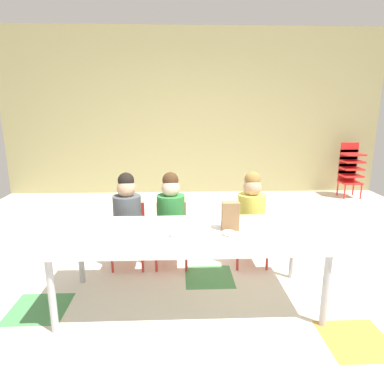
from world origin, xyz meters
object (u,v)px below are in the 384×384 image
at_px(craft_table, 189,237).
at_px(paper_bag_brown, 230,216).
at_px(seated_child_middle_seat, 171,211).
at_px(seated_child_far_right, 251,210).
at_px(kid_chair_red_stack, 350,167).
at_px(paper_plate_near_edge, 176,236).
at_px(seated_child_near_camera, 127,212).
at_px(donut_powdered_on_plate, 176,233).
at_px(donut_powdered_loose, 229,233).
at_px(paper_plate_center_table, 122,233).

bearing_deg(craft_table, paper_bag_brown, 8.70).
relative_size(seated_child_middle_seat, seated_child_far_right, 1.00).
bearing_deg(seated_child_far_right, kid_chair_red_stack, 48.40).
distance_m(paper_bag_brown, paper_plate_near_edge, 0.45).
bearing_deg(seated_child_near_camera, seated_child_middle_seat, 0.00).
xyz_separation_m(seated_child_near_camera, donut_powdered_on_plate, (0.46, -0.71, 0.05)).
bearing_deg(craft_table, donut_powdered_loose, -12.49).
bearing_deg(donut_powdered_loose, paper_plate_center_table, 176.70).
bearing_deg(craft_table, paper_plate_near_edge, -140.85).
height_order(craft_table, seated_child_middle_seat, seated_child_middle_seat).
xyz_separation_m(paper_bag_brown, donut_powdered_on_plate, (-0.42, -0.13, -0.09)).
relative_size(donut_powdered_on_plate, donut_powdered_loose, 1.05).
bearing_deg(donut_powdered_loose, seated_child_middle_seat, 122.50).
height_order(craft_table, donut_powdered_loose, donut_powdered_loose).
xyz_separation_m(seated_child_middle_seat, seated_child_far_right, (0.76, 0.00, 0.00)).
bearing_deg(kid_chair_red_stack, seated_child_middle_seat, -139.99).
distance_m(paper_plate_near_edge, donut_powdered_on_plate, 0.02).
distance_m(seated_child_far_right, paper_bag_brown, 0.67).
height_order(kid_chair_red_stack, paper_plate_near_edge, kid_chair_red_stack).
bearing_deg(paper_plate_center_table, seated_child_middle_seat, 61.56).
relative_size(kid_chair_red_stack, paper_bag_brown, 4.18).
distance_m(craft_table, seated_child_middle_seat, 0.65).
distance_m(craft_table, paper_plate_near_edge, 0.14).
height_order(seated_child_near_camera, seated_child_far_right, same).
xyz_separation_m(paper_plate_center_table, donut_powdered_loose, (0.80, -0.05, 0.01)).
distance_m(kid_chair_red_stack, paper_bag_brown, 3.99).
bearing_deg(seated_child_near_camera, paper_bag_brown, -33.62).
height_order(craft_table, kid_chair_red_stack, kid_chair_red_stack).
bearing_deg(paper_plate_near_edge, kid_chair_red_stack, 47.65).
bearing_deg(craft_table, seated_child_middle_seat, 103.56).
bearing_deg(kid_chair_red_stack, donut_powdered_loose, -128.46).
xyz_separation_m(seated_child_near_camera, paper_plate_near_edge, (0.46, -0.71, 0.03)).
bearing_deg(paper_bag_brown, seated_child_far_right, 63.49).
height_order(seated_child_near_camera, donut_powdered_loose, seated_child_near_camera).
distance_m(seated_child_middle_seat, paper_bag_brown, 0.76).
relative_size(seated_child_near_camera, paper_bag_brown, 4.17).
distance_m(seated_child_near_camera, seated_child_far_right, 1.17).
xyz_separation_m(kid_chair_red_stack, paper_plate_near_edge, (-2.94, -3.22, 0.07)).
bearing_deg(paper_bag_brown, paper_plate_near_edge, -162.57).
bearing_deg(kid_chair_red_stack, paper_bag_brown, -129.17).
bearing_deg(paper_plate_near_edge, donut_powdered_on_plate, 0.00).
relative_size(seated_child_far_right, paper_plate_center_table, 5.10).
distance_m(seated_child_middle_seat, kid_chair_red_stack, 3.90).
bearing_deg(seated_child_middle_seat, paper_bag_brown, -51.09).
bearing_deg(craft_table, donut_powdered_on_plate, -140.85).
bearing_deg(donut_powdered_on_plate, seated_child_middle_seat, 93.99).
height_order(craft_table, seated_child_near_camera, seated_child_near_camera).
xyz_separation_m(paper_bag_brown, paper_plate_center_table, (-0.82, -0.07, -0.11)).
bearing_deg(craft_table, kid_chair_red_stack, 47.91).
bearing_deg(kid_chair_red_stack, paper_plate_center_table, -136.60).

